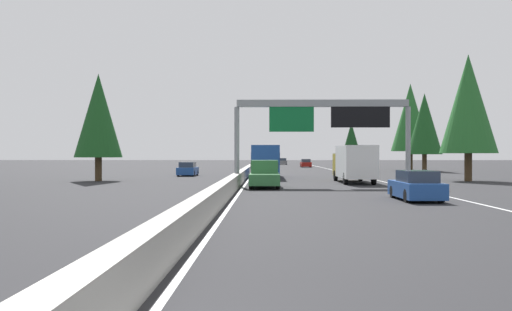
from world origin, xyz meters
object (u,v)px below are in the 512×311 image
(sign_gantry_overhead, at_px, (325,117))
(conifer_right_mid, at_px, (424,124))
(box_truck_far_center, at_px, (354,163))
(conifer_left_near, at_px, (98,116))
(sedan_near_center, at_px, (283,162))
(oncoming_near, at_px, (188,169))
(bus_mid_left, at_px, (266,160))
(sedan_mid_center, at_px, (416,186))
(conifer_right_near, at_px, (468,104))
(conifer_right_far, at_px, (410,118))
(pickup_near_right, at_px, (265,174))
(sedan_distant_b, at_px, (306,163))
(conifer_right_distant, at_px, (351,140))

(sign_gantry_overhead, distance_m, conifer_right_mid, 37.49)
(box_truck_far_center, relative_size, conifer_left_near, 0.93)
(sedan_near_center, bearing_deg, oncoming_near, 169.59)
(box_truck_far_center, height_order, bus_mid_left, bus_mid_left)
(sedan_mid_center, xyz_separation_m, conifer_right_near, (19.31, -9.73, 5.87))
(sedan_near_center, distance_m, oncoming_near, 66.80)
(conifer_right_far, height_order, conifer_left_near, conifer_right_far)
(sedan_mid_center, height_order, conifer_right_mid, conifer_right_mid)
(bus_mid_left, xyz_separation_m, conifer_left_near, (-6.98, 14.27, 3.86))
(box_truck_far_center, height_order, conifer_right_mid, conifer_right_mid)
(pickup_near_right, bearing_deg, bus_mid_left, -0.17)
(sedan_mid_center, bearing_deg, box_truck_far_center, 1.34)
(conifer_right_far, bearing_deg, conifer_right_near, 173.44)
(sign_gantry_overhead, distance_m, bus_mid_left, 14.84)
(sign_gantry_overhead, bearing_deg, oncoming_near, 34.65)
(sedan_mid_center, height_order, box_truck_far_center, box_truck_far_center)
(sedan_mid_center, bearing_deg, sign_gantry_overhead, 14.73)
(bus_mid_left, height_order, sedan_distant_b, bus_mid_left)
(sedan_near_center, bearing_deg, conifer_right_far, -158.83)
(conifer_right_far, distance_m, conifer_left_near, 48.12)
(sign_gantry_overhead, bearing_deg, sedan_mid_center, -165.27)
(sedan_near_center, bearing_deg, bus_mid_left, 176.89)
(sign_gantry_overhead, bearing_deg, sedan_near_center, 0.33)
(box_truck_far_center, xyz_separation_m, pickup_near_right, (-6.14, 7.14, -0.70))
(sedan_near_center, height_order, conifer_right_near, conifer_right_near)
(sedan_distant_b, height_order, conifer_right_near, conifer_right_near)
(oncoming_near, bearing_deg, pickup_near_right, 22.47)
(sedan_distant_b, xyz_separation_m, conifer_right_distant, (1.01, -8.29, 4.23))
(sedan_mid_center, distance_m, sedan_distant_b, 69.85)
(oncoming_near, bearing_deg, conifer_right_distant, 149.73)
(conifer_right_mid, xyz_separation_m, conifer_left_near, (-26.58, 35.45, -0.78))
(sedan_mid_center, bearing_deg, oncoming_near, 27.46)
(conifer_right_near, bearing_deg, sedan_mid_center, 153.25)
(pickup_near_right, relative_size, conifer_right_distant, 0.69)
(sign_gantry_overhead, bearing_deg, conifer_right_near, -60.97)
(sedan_mid_center, xyz_separation_m, pickup_near_right, (10.42, 7.52, 0.23))
(sedan_distant_b, height_order, pickup_near_right, pickup_near_right)
(box_truck_far_center, distance_m, pickup_near_right, 9.44)
(sedan_mid_center, bearing_deg, conifer_right_mid, -16.73)
(bus_mid_left, height_order, conifer_right_near, conifer_right_near)
(conifer_right_distant, bearing_deg, oncoming_near, 149.73)
(sign_gantry_overhead, xyz_separation_m, bus_mid_left, (13.84, 4.28, -3.22))
(oncoming_near, xyz_separation_m, conifer_left_near, (-11.29, 6.00, 4.89))
(bus_mid_left, distance_m, oncoming_near, 9.38)
(box_truck_far_center, xyz_separation_m, conifer_right_mid, (29.02, -14.09, 4.74))
(sign_gantry_overhead, bearing_deg, conifer_right_far, -22.81)
(conifer_right_near, distance_m, conifer_right_far, 32.67)
(sedan_mid_center, relative_size, oncoming_near, 1.00)
(sedan_near_center, xyz_separation_m, conifer_right_near, (-76.69, -13.41, 5.87))
(box_truck_far_center, bearing_deg, oncoming_near, 48.19)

